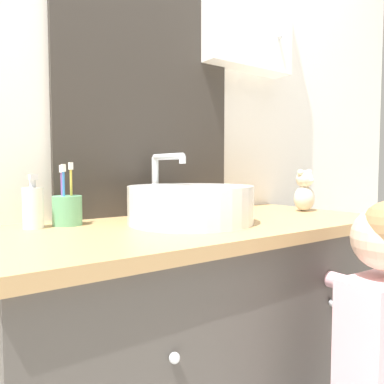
{
  "coord_description": "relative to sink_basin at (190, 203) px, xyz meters",
  "views": [
    {
      "loc": [
        -0.69,
        -0.62,
        0.99
      ],
      "look_at": [
        -0.07,
        0.26,
        0.92
      ],
      "focal_mm": 35.0,
      "sensor_mm": 36.0,
      "label": 1
    }
  ],
  "objects": [
    {
      "name": "sink_basin",
      "position": [
        0.0,
        0.0,
        0.0
      ],
      "size": [
        0.39,
        0.44,
        0.22
      ],
      "color": "white",
      "rests_on": "vanity_counter"
    },
    {
      "name": "child_figure",
      "position": [
        0.22,
        -0.49,
        -0.36
      ],
      "size": [
        0.23,
        0.45,
        0.92
      ],
      "color": "slate",
      "rests_on": "ground_plane"
    },
    {
      "name": "wall_back",
      "position": [
        0.05,
        0.31,
        0.39
      ],
      "size": [
        3.2,
        0.18,
        2.5
      ],
      "color": "silver",
      "rests_on": "ground_plane"
    },
    {
      "name": "soap_dispenser",
      "position": [
        -0.42,
        0.17,
        0.0
      ],
      "size": [
        0.06,
        0.06,
        0.15
      ],
      "color": "white",
      "rests_on": "vanity_counter"
    },
    {
      "name": "toothbrush_holder",
      "position": [
        -0.33,
        0.17,
        -0.01
      ],
      "size": [
        0.09,
        0.09,
        0.19
      ],
      "color": "#66B27F",
      "rests_on": "vanity_counter"
    },
    {
      "name": "teddy_bear",
      "position": [
        0.55,
        0.0,
        0.02
      ],
      "size": [
        0.09,
        0.08,
        0.16
      ],
      "color": "beige",
      "rests_on": "vanity_counter"
    },
    {
      "name": "vanity_counter",
      "position": [
        0.03,
        -0.01,
        -0.47
      ],
      "size": [
        1.25,
        0.59,
        0.82
      ],
      "color": "#4C4742",
      "rests_on": "ground_plane"
    }
  ]
}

